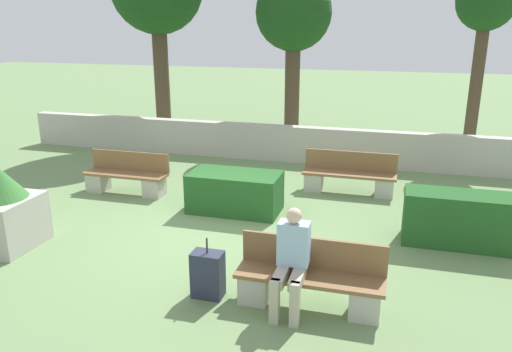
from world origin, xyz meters
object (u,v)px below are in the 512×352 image
(bench_front, at_px, (310,283))
(bench_right_side, at_px, (349,178))
(person_seated_man, at_px, (291,257))
(suitcase, at_px, (208,274))
(tree_center_left, at_px, (294,17))
(tree_center_right, at_px, (486,10))
(bench_left_side, at_px, (126,178))
(planter_corner_left, at_px, (1,208))

(bench_front, relative_size, bench_right_side, 0.96)
(person_seated_man, xyz_separation_m, suitcase, (-1.08, 0.01, -0.39))
(person_seated_man, bearing_deg, bench_right_side, 87.03)
(person_seated_man, relative_size, tree_center_left, 0.28)
(tree_center_right, bearing_deg, bench_front, -108.40)
(bench_left_side, relative_size, person_seated_man, 1.36)
(bench_left_side, xyz_separation_m, tree_center_left, (2.39, 5.04, 3.19))
(person_seated_man, bearing_deg, suitcase, 179.56)
(planter_corner_left, bearing_deg, tree_center_left, 69.62)
(person_seated_man, bearing_deg, bench_left_side, 140.95)
(bench_right_side, distance_m, person_seated_man, 4.65)
(bench_right_side, bearing_deg, bench_left_side, -156.18)
(bench_front, bearing_deg, bench_left_side, 143.49)
(bench_front, relative_size, person_seated_man, 1.42)
(planter_corner_left, xyz_separation_m, suitcase, (3.61, -0.55, -0.32))
(suitcase, bearing_deg, person_seated_man, -0.44)
(tree_center_left, bearing_deg, person_seated_man, -78.10)
(bench_right_side, xyz_separation_m, tree_center_right, (2.70, 3.72, 3.34))
(bench_front, xyz_separation_m, tree_center_right, (2.73, 8.21, 3.34))
(person_seated_man, relative_size, suitcase, 1.59)
(planter_corner_left, height_order, tree_center_right, tree_center_right)
(bench_front, xyz_separation_m, person_seated_man, (-0.21, -0.14, 0.38))
(bench_right_side, height_order, tree_center_right, tree_center_right)
(person_seated_man, height_order, tree_center_right, tree_center_right)
(bench_left_side, xyz_separation_m, tree_center_right, (7.10, 4.98, 3.34))
(bench_right_side, bearing_deg, tree_center_right, 61.95)
(bench_front, bearing_deg, tree_center_left, 103.47)
(suitcase, bearing_deg, tree_center_right, 64.29)
(bench_left_side, height_order, person_seated_man, person_seated_man)
(person_seated_man, distance_m, tree_center_right, 9.34)
(bench_left_side, bearing_deg, suitcase, -48.75)
(tree_center_left, height_order, tree_center_right, tree_center_left)
(bench_left_side, distance_m, bench_right_side, 4.58)
(bench_left_side, relative_size, tree_center_left, 0.38)
(suitcase, distance_m, tree_center_right, 9.85)
(tree_center_left, distance_m, tree_center_right, 4.72)
(bench_left_side, bearing_deg, tree_center_left, 63.41)
(suitcase, bearing_deg, bench_right_side, 74.07)
(person_seated_man, height_order, suitcase, person_seated_man)
(bench_right_side, relative_size, tree_center_right, 0.41)
(planter_corner_left, bearing_deg, bench_right_side, 39.54)
(person_seated_man, bearing_deg, planter_corner_left, 173.19)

